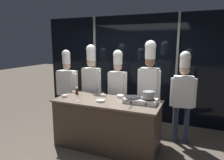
# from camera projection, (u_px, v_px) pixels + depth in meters

# --- Properties ---
(ground_plane) EXTENTS (24.00, 24.00, 0.00)m
(ground_plane) POSITION_uv_depth(u_px,v_px,m) (107.00, 146.00, 3.95)
(ground_plane) COLOR brown
(window_wall_back) EXTENTS (5.15, 0.09, 2.70)m
(window_wall_back) POSITION_uv_depth(u_px,v_px,m) (133.00, 68.00, 5.22)
(window_wall_back) COLOR black
(window_wall_back) RESTS_ON ground_plane
(demo_counter) EXTENTS (2.01, 0.83, 0.93)m
(demo_counter) POSITION_uv_depth(u_px,v_px,m) (107.00, 123.00, 3.87)
(demo_counter) COLOR #4C3D2D
(demo_counter) RESTS_ON ground_plane
(portable_stove) EXTENTS (0.59, 0.32, 0.10)m
(portable_stove) POSITION_uv_depth(u_px,v_px,m) (141.00, 101.00, 3.60)
(portable_stove) COLOR silver
(portable_stove) RESTS_ON demo_counter
(frying_pan) EXTENTS (0.30, 0.51, 0.04)m
(frying_pan) POSITION_uv_depth(u_px,v_px,m) (133.00, 96.00, 3.63)
(frying_pan) COLOR #232326
(frying_pan) RESTS_ON portable_stove
(stock_pot) EXTENTS (0.24, 0.21, 0.14)m
(stock_pot) POSITION_uv_depth(u_px,v_px,m) (148.00, 95.00, 3.52)
(stock_pot) COLOR #93969B
(stock_pot) RESTS_ON portable_stove
(squeeze_bottle_soy) EXTENTS (0.06, 0.06, 0.17)m
(squeeze_bottle_soy) POSITION_uv_depth(u_px,v_px,m) (77.00, 91.00, 4.21)
(squeeze_bottle_soy) COLOR #332319
(squeeze_bottle_soy) RESTS_ON demo_counter
(prep_bowl_rice) EXTENTS (0.16, 0.16, 0.06)m
(prep_bowl_rice) POSITION_uv_depth(u_px,v_px,m) (121.00, 96.00, 3.97)
(prep_bowl_rice) COLOR white
(prep_bowl_rice) RESTS_ON demo_counter
(prep_bowl_mushrooms) EXTENTS (0.11, 0.11, 0.05)m
(prep_bowl_mushrooms) POSITION_uv_depth(u_px,v_px,m) (103.00, 95.00, 4.05)
(prep_bowl_mushrooms) COLOR white
(prep_bowl_mushrooms) RESTS_ON demo_counter
(prep_bowl_carrots) EXTENTS (0.10, 0.10, 0.04)m
(prep_bowl_carrots) POSITION_uv_depth(u_px,v_px,m) (74.00, 92.00, 4.37)
(prep_bowl_carrots) COLOR white
(prep_bowl_carrots) RESTS_ON demo_counter
(prep_bowl_chicken) EXTENTS (0.16, 0.16, 0.04)m
(prep_bowl_chicken) POSITION_uv_depth(u_px,v_px,m) (101.00, 101.00, 3.69)
(prep_bowl_chicken) COLOR white
(prep_bowl_chicken) RESTS_ON demo_counter
(prep_bowl_soy_glaze) EXTENTS (0.12, 0.12, 0.05)m
(prep_bowl_soy_glaze) POSITION_uv_depth(u_px,v_px,m) (101.00, 94.00, 4.18)
(prep_bowl_soy_glaze) COLOR white
(prep_bowl_soy_glaze) RESTS_ON demo_counter
(prep_bowl_shrimp) EXTENTS (0.11, 0.11, 0.05)m
(prep_bowl_shrimp) POSITION_uv_depth(u_px,v_px,m) (65.00, 96.00, 3.99)
(prep_bowl_shrimp) COLOR white
(prep_bowl_shrimp) RESTS_ON demo_counter
(serving_spoon_slotted) EXTENTS (0.24, 0.16, 0.02)m
(serving_spoon_slotted) POSITION_uv_depth(u_px,v_px,m) (77.00, 101.00, 3.73)
(serving_spoon_slotted) COLOR #B2B5BA
(serving_spoon_slotted) RESTS_ON demo_counter
(chef_head) EXTENTS (0.60, 0.27, 1.85)m
(chef_head) POSITION_uv_depth(u_px,v_px,m) (67.00, 84.00, 4.82)
(chef_head) COLOR #2D3856
(chef_head) RESTS_ON ground_plane
(chef_sous) EXTENTS (0.51, 0.26, 1.97)m
(chef_sous) POSITION_uv_depth(u_px,v_px,m) (91.00, 80.00, 4.58)
(chef_sous) COLOR #2D3856
(chef_sous) RESTS_ON ground_plane
(chef_line) EXTENTS (0.48, 0.25, 1.86)m
(chef_line) POSITION_uv_depth(u_px,v_px,m) (118.00, 84.00, 4.38)
(chef_line) COLOR #4C4C51
(chef_line) RESTS_ON ground_plane
(chef_pastry) EXTENTS (0.49, 0.23, 2.06)m
(chef_pastry) POSITION_uv_depth(u_px,v_px,m) (149.00, 80.00, 4.10)
(chef_pastry) COLOR #232326
(chef_pastry) RESTS_ON ground_plane
(chef_apprentice) EXTENTS (0.48, 0.25, 1.85)m
(chef_apprentice) POSITION_uv_depth(u_px,v_px,m) (183.00, 90.00, 3.89)
(chef_apprentice) COLOR #2D3856
(chef_apprentice) RESTS_ON ground_plane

